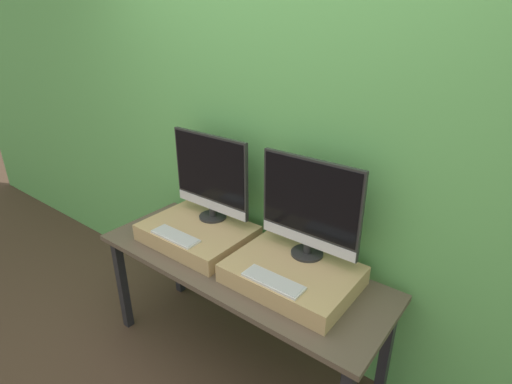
# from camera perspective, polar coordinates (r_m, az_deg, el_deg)

# --- Properties ---
(wall_back) EXTENTS (8.00, 0.04, 2.60)m
(wall_back) POSITION_cam_1_polar(r_m,az_deg,el_deg) (2.20, 3.24, 7.42)
(wall_back) COLOR #66B75B
(wall_back) RESTS_ON ground_plane
(workbench) EXTENTS (1.69, 0.59, 0.70)m
(workbench) POSITION_cam_1_polar(r_m,az_deg,el_deg) (2.24, -2.64, -11.65)
(workbench) COLOR brown
(workbench) RESTS_ON ground_plane
(wooden_riser_left) EXTENTS (0.62, 0.45, 0.10)m
(wooden_riser_left) POSITION_cam_1_polar(r_m,az_deg,el_deg) (2.39, -8.35, -5.83)
(wooden_riser_left) COLOR tan
(wooden_riser_left) RESTS_ON workbench
(monitor_left) EXTENTS (0.54, 0.17, 0.52)m
(monitor_left) POSITION_cam_1_polar(r_m,az_deg,el_deg) (2.33, -6.51, 2.35)
(monitor_left) COLOR #282828
(monitor_left) RESTS_ON wooden_riser_left
(keyboard_left) EXTENTS (0.30, 0.10, 0.01)m
(keyboard_left) POSITION_cam_1_polar(r_m,az_deg,el_deg) (2.26, -11.44, -6.19)
(keyboard_left) COLOR silver
(keyboard_left) RESTS_ON wooden_riser_left
(wooden_riser_right) EXTENTS (0.62, 0.45, 0.10)m
(wooden_riser_right) POSITION_cam_1_polar(r_m,az_deg,el_deg) (2.03, 5.22, -11.62)
(wooden_riser_right) COLOR tan
(wooden_riser_right) RESTS_ON workbench
(monitor_right) EXTENTS (0.54, 0.17, 0.52)m
(monitor_right) POSITION_cam_1_polar(r_m,az_deg,el_deg) (1.96, 7.68, -2.07)
(monitor_right) COLOR #282828
(monitor_right) RESTS_ON wooden_riser_right
(keyboard_right) EXTENTS (0.30, 0.10, 0.01)m
(keyboard_right) POSITION_cam_1_polar(r_m,az_deg,el_deg) (1.88, 2.46, -12.59)
(keyboard_right) COLOR silver
(keyboard_right) RESTS_ON wooden_riser_right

